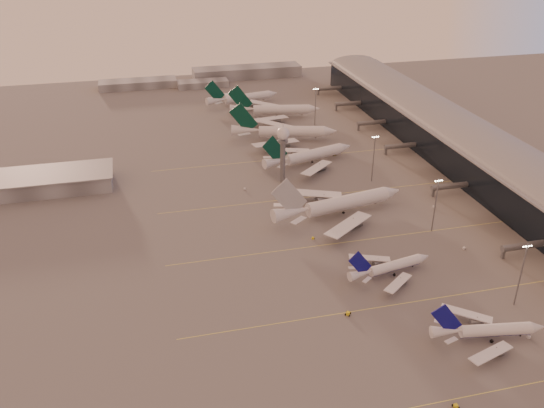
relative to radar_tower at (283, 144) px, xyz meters
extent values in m
plane|color=#5F5C5C|center=(-5.00, -120.00, -20.95)|extent=(700.00, 700.00, 0.00)
cube|color=#EFE654|center=(25.00, -155.00, -20.94)|extent=(180.00, 0.25, 0.02)
cube|color=#EFE654|center=(25.00, -110.00, -20.94)|extent=(180.00, 0.25, 0.02)
cube|color=#EFE654|center=(25.00, -65.00, -20.94)|extent=(180.00, 0.25, 0.02)
cube|color=#EFE654|center=(25.00, -20.00, -20.94)|extent=(180.00, 0.25, 0.02)
cube|color=#EFE654|center=(25.00, 30.00, -20.94)|extent=(180.00, 0.25, 0.02)
cube|color=black|center=(103.00, -10.00, -11.95)|extent=(36.00, 360.00, 18.00)
cylinder|color=gray|center=(103.00, -10.00, -2.95)|extent=(10.08, 360.00, 10.08)
cube|color=gray|center=(103.00, -10.00, -2.75)|extent=(40.00, 362.00, 0.80)
cylinder|color=slate|center=(77.00, -92.00, -16.45)|extent=(22.00, 2.80, 2.80)
cube|color=slate|center=(67.00, -92.00, -18.75)|extent=(1.20, 1.20, 4.40)
cylinder|color=slate|center=(77.00, -34.00, -16.45)|extent=(22.00, 2.80, 2.80)
cube|color=slate|center=(67.00, -34.00, -18.75)|extent=(1.20, 1.20, 4.40)
cylinder|color=slate|center=(77.00, 22.00, -16.45)|extent=(22.00, 2.80, 2.80)
cube|color=slate|center=(67.00, 22.00, -18.75)|extent=(1.20, 1.20, 4.40)
cylinder|color=slate|center=(77.00, 64.00, -16.45)|extent=(22.00, 2.80, 2.80)
cube|color=slate|center=(67.00, 64.00, -18.75)|extent=(1.20, 1.20, 4.40)
cylinder|color=slate|center=(77.00, 106.00, -16.45)|extent=(22.00, 2.80, 2.80)
cube|color=slate|center=(67.00, 106.00, -18.75)|extent=(1.20, 1.20, 4.40)
cylinder|color=slate|center=(77.00, 146.00, -16.45)|extent=(22.00, 2.80, 2.80)
cube|color=slate|center=(67.00, 146.00, -18.75)|extent=(1.20, 1.20, 4.40)
cube|color=slate|center=(-125.00, 20.00, -16.95)|extent=(80.00, 25.00, 8.00)
cube|color=gray|center=(-125.00, 20.00, -12.75)|extent=(82.00, 27.00, 0.60)
cylinder|color=slate|center=(0.00, 0.00, -9.95)|extent=(2.60, 2.60, 22.00)
cylinder|color=slate|center=(0.00, 0.00, 1.55)|extent=(5.20, 5.20, 1.20)
sphere|color=silver|center=(0.00, 0.00, 5.45)|extent=(6.40, 6.40, 6.40)
cylinder|color=slate|center=(0.00, 0.00, 9.15)|extent=(0.16, 0.16, 2.00)
cylinder|color=slate|center=(53.00, -120.00, -8.45)|extent=(0.56, 0.56, 25.00)
cube|color=slate|center=(53.00, -120.00, 3.55)|extent=(3.60, 0.25, 0.25)
sphere|color=#FFEABF|center=(51.50, -120.00, 3.15)|extent=(0.56, 0.56, 0.56)
sphere|color=#FFEABF|center=(52.50, -120.00, 3.15)|extent=(0.56, 0.56, 0.56)
sphere|color=#FFEABF|center=(53.50, -120.00, 3.15)|extent=(0.56, 0.56, 0.56)
sphere|color=#FFEABF|center=(54.50, -120.00, 3.15)|extent=(0.56, 0.56, 0.56)
cylinder|color=slate|center=(50.00, -65.00, -8.45)|extent=(0.56, 0.56, 25.00)
cube|color=slate|center=(50.00, -65.00, 3.55)|extent=(3.60, 0.25, 0.25)
sphere|color=#FFEABF|center=(48.50, -65.00, 3.15)|extent=(0.56, 0.56, 0.56)
sphere|color=#FFEABF|center=(49.50, -65.00, 3.15)|extent=(0.56, 0.56, 0.56)
sphere|color=#FFEABF|center=(50.50, -65.00, 3.15)|extent=(0.56, 0.56, 0.56)
sphere|color=#FFEABF|center=(51.50, -65.00, 3.15)|extent=(0.56, 0.56, 0.56)
cylinder|color=slate|center=(45.00, -10.00, -8.45)|extent=(0.56, 0.56, 25.00)
cube|color=slate|center=(45.00, -10.00, 3.55)|extent=(3.60, 0.25, 0.25)
sphere|color=#FFEABF|center=(43.50, -10.00, 3.15)|extent=(0.56, 0.56, 0.56)
sphere|color=#FFEABF|center=(44.50, -10.00, 3.15)|extent=(0.56, 0.56, 0.56)
sphere|color=#FFEABF|center=(45.50, -10.00, 3.15)|extent=(0.56, 0.56, 0.56)
sphere|color=#FFEABF|center=(46.50, -10.00, 3.15)|extent=(0.56, 0.56, 0.56)
cylinder|color=slate|center=(43.00, 80.00, -8.45)|extent=(0.56, 0.56, 25.00)
cube|color=slate|center=(43.00, 80.00, 3.55)|extent=(3.60, 0.25, 0.25)
sphere|color=#FFEABF|center=(41.50, 80.00, 3.15)|extent=(0.56, 0.56, 0.56)
sphere|color=#FFEABF|center=(42.50, 80.00, 3.15)|extent=(0.56, 0.56, 0.56)
sphere|color=#FFEABF|center=(43.50, 80.00, 3.15)|extent=(0.56, 0.56, 0.56)
sphere|color=#FFEABF|center=(44.50, 80.00, 3.15)|extent=(0.56, 0.56, 0.56)
cube|color=slate|center=(-65.00, 200.00, -17.95)|extent=(60.00, 18.00, 6.00)
cube|color=slate|center=(25.00, 210.00, -16.45)|extent=(90.00, 20.00, 9.00)
cube|color=slate|center=(-15.00, 190.00, -18.45)|extent=(40.00, 15.00, 5.00)
cylinder|color=silver|center=(35.41, -134.67, -17.70)|extent=(23.70, 7.65, 3.98)
cylinder|color=navy|center=(35.41, -134.67, -18.60)|extent=(23.06, 6.47, 2.86)
cone|color=silver|center=(49.18, -136.89, -17.70)|extent=(5.10, 4.65, 3.98)
cone|color=silver|center=(19.05, -132.03, -17.21)|extent=(10.30, 5.49, 3.98)
cube|color=silver|center=(28.19, -143.42, -18.40)|extent=(17.26, 9.16, 1.25)
cylinder|color=slate|center=(31.37, -141.59, -20.22)|extent=(4.88, 3.27, 2.59)
cube|color=slate|center=(31.37, -141.59, -19.10)|extent=(0.35, 0.31, 1.59)
cube|color=silver|center=(31.31, -124.10, -18.40)|extent=(15.83, 13.33, 1.25)
cylinder|color=slate|center=(33.75, -126.83, -20.22)|extent=(4.88, 3.27, 2.59)
cube|color=slate|center=(33.75, -126.83, -19.10)|extent=(0.35, 0.31, 1.59)
cube|color=navy|center=(18.56, -131.95, -12.29)|extent=(10.83, 2.10, 11.85)
cube|color=silver|center=(18.36, -136.50, -17.11)|extent=(4.82, 2.93, 0.26)
cube|color=silver|center=(19.80, -127.57, -17.11)|extent=(4.67, 3.99, 0.26)
cylinder|color=black|center=(44.18, -136.08, -20.43)|extent=(0.52, 0.52, 1.05)
cylinder|color=black|center=(33.92, -132.10, -20.37)|extent=(1.22, 0.70, 1.15)
cylinder|color=black|center=(33.19, -136.64, -20.37)|extent=(1.22, 0.70, 1.15)
cylinder|color=silver|center=(20.33, -91.46, -17.85)|extent=(22.66, 8.00, 3.80)
cylinder|color=navy|center=(20.33, -91.46, -18.70)|extent=(22.02, 6.87, 2.74)
cone|color=silver|center=(33.42, -88.91, -17.85)|extent=(4.97, 4.56, 3.80)
cone|color=silver|center=(4.77, -94.49, -17.37)|extent=(9.93, 5.52, 3.80)
cube|color=silver|center=(16.74, -101.69, -18.51)|extent=(14.92, 13.08, 1.20)
cylinder|color=slate|center=(18.99, -99.00, -20.25)|extent=(4.72, 3.25, 2.47)
cube|color=slate|center=(18.99, -99.00, -19.18)|extent=(0.34, 0.30, 1.52)
cube|color=silver|center=(13.16, -83.32, -18.51)|extent=(16.55, 8.31, 1.20)
cylinder|color=slate|center=(16.26, -84.97, -20.25)|extent=(4.72, 3.25, 2.47)
cube|color=slate|center=(16.26, -84.97, -19.18)|extent=(0.34, 0.30, 1.52)
cube|color=navy|center=(4.31, -94.58, -12.66)|extent=(10.32, 2.34, 11.34)
cube|color=silver|center=(5.62, -98.73, -17.27)|extent=(4.43, 3.90, 0.25)
cube|color=silver|center=(3.97, -90.23, -17.27)|extent=(4.60, 2.69, 0.25)
cylinder|color=black|center=(28.67, -89.84, -20.45)|extent=(0.50, 0.50, 1.00)
cylinder|color=black|center=(18.14, -89.64, -20.40)|extent=(1.18, 0.70, 1.10)
cylinder|color=black|center=(18.98, -93.96, -20.40)|extent=(1.18, 0.70, 1.10)
cylinder|color=silver|center=(20.14, -40.14, -16.52)|extent=(41.37, 13.97, 6.39)
cylinder|color=silver|center=(20.14, -40.14, -17.95)|extent=(40.23, 12.06, 4.60)
cone|color=silver|center=(44.11, -35.55, -16.52)|extent=(8.98, 7.77, 6.39)
cone|color=silver|center=(-8.37, -45.59, -15.72)|extent=(18.05, 9.50, 6.39)
cube|color=silver|center=(13.54, -58.72, -17.64)|extent=(27.13, 23.71, 1.90)
cylinder|color=slate|center=(17.64, -53.84, -20.23)|extent=(8.56, 5.57, 4.15)
cube|color=slate|center=(17.64, -53.84, -18.75)|extent=(0.35, 0.31, 2.56)
cube|color=silver|center=(7.14, -25.31, -17.64)|extent=(30.06, 15.16, 1.90)
cylinder|color=slate|center=(12.76, -28.33, -20.23)|extent=(8.56, 5.57, 4.15)
cube|color=slate|center=(12.76, -28.33, -18.75)|extent=(0.35, 0.31, 2.56)
cube|color=#A4A7AB|center=(-9.21, -45.75, -8.17)|extent=(17.47, 3.69, 18.97)
cube|color=silver|center=(-7.22, -53.43, -15.56)|extent=(8.12, 7.12, 0.26)
cube|color=silver|center=(-10.19, -37.88, -15.56)|extent=(8.42, 4.94, 0.26)
cylinder|color=black|center=(35.41, -37.21, -20.43)|extent=(0.52, 0.52, 1.03)
cylinder|color=black|center=(16.47, -38.53, -20.38)|extent=(1.21, 0.72, 1.13)
cylinder|color=black|center=(17.33, -42.98, -20.38)|extent=(1.21, 0.72, 1.13)
cylinder|color=silver|center=(23.75, 20.71, -16.99)|extent=(34.93, 15.16, 5.61)
cylinder|color=silver|center=(23.75, 20.71, -18.25)|extent=(33.82, 13.46, 4.04)
cone|color=silver|center=(43.65, 26.55, -16.99)|extent=(8.03, 7.27, 5.61)
cone|color=silver|center=(0.08, 13.76, -16.29)|extent=(15.56, 9.48, 5.61)
cube|color=silver|center=(19.65, 4.27, -17.97)|extent=(22.13, 21.82, 1.66)
cylinder|color=slate|center=(22.76, 8.78, -20.27)|extent=(7.48, 5.39, 3.64)
cube|color=slate|center=(22.76, 8.78, -18.95)|extent=(0.35, 0.31, 2.24)
cube|color=silver|center=(11.42, 32.32, -17.97)|extent=(25.89, 10.82, 1.66)
cylinder|color=slate|center=(16.47, 30.21, -20.27)|extent=(7.48, 5.39, 3.64)
cube|color=slate|center=(16.47, 30.21, -18.95)|extent=(0.35, 0.31, 2.24)
cube|color=#063427|center=(-0.62, 13.56, -9.59)|extent=(14.89, 4.67, 16.59)
cube|color=silver|center=(1.74, 7.24, -16.15)|extent=(6.67, 6.40, 0.24)
cube|color=silver|center=(-2.05, 20.15, -16.15)|extent=(7.05, 3.61, 0.24)
cylinder|color=black|center=(36.42, 24.43, -20.47)|extent=(0.48, 0.48, 0.97)
cylinder|color=black|center=(20.46, 21.96, -20.42)|extent=(1.16, 0.76, 1.06)
cylinder|color=black|center=(21.66, 17.88, -20.42)|extent=(1.16, 0.76, 1.06)
cylinder|color=silver|center=(20.71, 57.40, -16.47)|extent=(39.69, 15.51, 6.34)
cylinder|color=silver|center=(20.71, 57.40, -17.89)|extent=(38.50, 13.60, 4.56)
cone|color=silver|center=(43.49, 51.82, -16.47)|extent=(8.90, 7.97, 6.34)
cone|color=silver|center=(-6.39, 64.04, -15.68)|extent=(17.52, 10.08, 6.34)
cube|color=silver|center=(7.37, 43.65, -17.58)|extent=(29.29, 13.43, 1.88)
cylinder|color=slate|center=(12.97, 46.30, -20.18)|extent=(8.37, 5.81, 4.12)
cube|color=slate|center=(12.97, 46.30, -18.69)|extent=(0.38, 0.34, 2.54)
cube|color=silver|center=(15.24, 75.76, -17.58)|extent=(25.69, 23.94, 1.88)
cylinder|color=slate|center=(18.98, 70.82, -20.18)|extent=(8.37, 5.81, 4.12)
cube|color=slate|center=(18.98, 70.82, -18.69)|extent=(0.38, 0.34, 2.54)
cube|color=#063427|center=(-7.19, 64.23, -8.11)|extent=(17.03, 4.52, 18.76)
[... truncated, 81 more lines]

